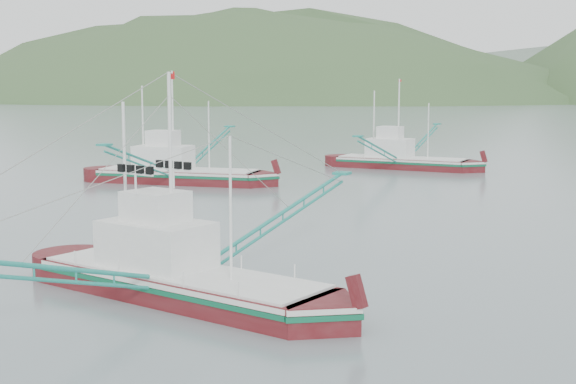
% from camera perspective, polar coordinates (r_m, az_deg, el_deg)
% --- Properties ---
extents(ground, '(1200.00, 1200.00, 0.00)m').
position_cam_1_polar(ground, '(34.60, -3.94, -6.49)').
color(ground, slate).
rests_on(ground, ground).
extents(main_boat, '(13.58, 23.45, 9.63)m').
position_cam_1_polar(main_boat, '(32.14, -7.86, -4.43)').
color(main_boat, '#4E0D10').
rests_on(main_boat, ground).
extents(bg_boat_left, '(14.45, 25.41, 10.33)m').
position_cam_1_polar(bg_boat_left, '(69.47, -7.93, 1.93)').
color(bg_boat_left, '#4E0D10').
rests_on(bg_boat_left, ground).
extents(bg_boat_far, '(13.39, 23.89, 9.67)m').
position_cam_1_polar(bg_boat_far, '(81.54, 7.99, 2.60)').
color(bg_boat_far, '#4E0D10').
rests_on(bg_boat_far, ground).
extents(headland_left, '(448.00, 308.00, 210.00)m').
position_cam_1_polar(headland_left, '(436.12, -3.44, 6.57)').
color(headland_left, '#34522A').
rests_on(headland_left, ground).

